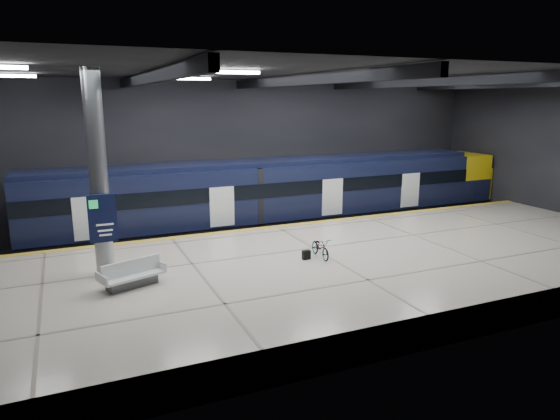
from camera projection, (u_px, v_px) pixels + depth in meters
ground at (302, 266)px, 21.39m from camera, size 30.00×30.00×0.00m
room_shell at (304, 132)px, 20.14m from camera, size 30.10×16.10×8.05m
platform at (331, 272)px, 19.03m from camera, size 30.00×11.00×1.10m
safety_strip at (277, 227)px, 23.61m from camera, size 30.00×0.40×0.01m
rails at (257, 233)px, 26.29m from camera, size 30.00×1.52×0.16m
train at (300, 193)px, 26.84m from camera, size 29.40×2.84×3.79m
bench at (132, 277)px, 16.02m from camera, size 2.21×1.48×0.91m
bicycle at (320, 247)px, 18.97m from camera, size 0.62×1.52×0.78m
pannier_bag at (306, 255)px, 18.78m from camera, size 0.31×0.20×0.35m
info_column at (99, 178)px, 16.38m from camera, size 0.90×0.78×6.90m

